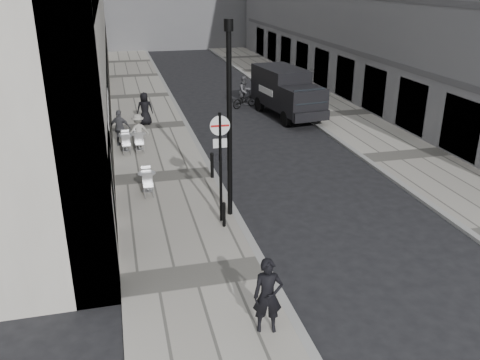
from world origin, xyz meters
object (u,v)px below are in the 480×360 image
object	(u,v)px
panel_van	(286,90)
lamppost	(229,112)
walking_man	(268,296)
cyclist	(245,96)
sign_post	(220,153)

from	to	relation	value
panel_van	lamppost	bearing A→B (deg)	-123.87
walking_man	panel_van	distance (m)	19.77
walking_man	lamppost	world-z (taller)	lamppost
lamppost	panel_van	xyz separation A→B (m)	(6.18, 12.38, -2.16)
panel_van	cyclist	distance (m)	3.20
sign_post	cyclist	size ratio (longest dim) A/B	1.88
sign_post	walking_man	bearing A→B (deg)	-90.10
walking_man	sign_post	xyz separation A→B (m)	(0.14, 5.78, 1.46)
walking_man	panel_van	xyz separation A→B (m)	(6.72, 18.58, 0.50)
cyclist	walking_man	bearing A→B (deg)	-127.38
panel_van	walking_man	bearing A→B (deg)	-117.23
sign_post	lamppost	bearing A→B (deg)	48.04
walking_man	lamppost	bearing A→B (deg)	97.30
lamppost	cyclist	size ratio (longest dim) A/B	3.26
walking_man	panel_van	world-z (taller)	panel_van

